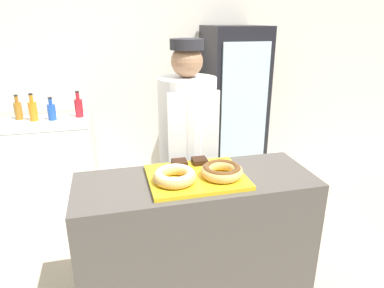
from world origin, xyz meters
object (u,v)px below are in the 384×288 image
(serving_tray, at_px, (196,177))
(brownie_back_left, at_px, (180,163))
(bottle_amber, at_px, (18,110))
(donut_chocolate_glaze, at_px, (222,170))
(baker_person, at_px, (188,151))
(brownie_back_right, at_px, (200,161))
(chest_freezer, at_px, (41,162))
(beverage_fridge, at_px, (232,108))
(donut_light_glaze, at_px, (175,175))
(bottle_orange, at_px, (33,110))
(bottle_red, at_px, (79,107))
(bottle_blue, at_px, (52,111))

(serving_tray, relative_size, brownie_back_left, 6.17)
(bottle_amber, bearing_deg, brownie_back_left, -53.87)
(donut_chocolate_glaze, bearing_deg, baker_person, 94.52)
(brownie_back_right, xyz_separation_m, chest_freezer, (-1.23, 1.58, -0.54))
(beverage_fridge, height_order, bottle_amber, beverage_fridge)
(donut_light_glaze, distance_m, beverage_fridge, 2.06)
(brownie_back_left, xyz_separation_m, bottle_orange, (-1.11, 1.65, -0.01))
(bottle_orange, distance_m, bottle_red, 0.43)
(bottle_blue, bearing_deg, beverage_fridge, -1.82)
(bottle_orange, relative_size, bottle_red, 1.03)
(bottle_red, bearing_deg, donut_chocolate_glaze, -64.97)
(donut_chocolate_glaze, bearing_deg, beverage_fridge, 67.58)
(donut_light_glaze, bearing_deg, donut_chocolate_glaze, 0.00)
(donut_light_glaze, distance_m, bottle_red, 2.00)
(serving_tray, distance_m, chest_freezer, 2.16)
(donut_light_glaze, xyz_separation_m, beverage_fridge, (1.01, 1.79, -0.12))
(bottle_orange, bearing_deg, bottle_amber, 149.40)
(donut_light_glaze, xyz_separation_m, chest_freezer, (-1.03, 1.80, -0.56))
(bottle_amber, distance_m, bottle_red, 0.58)
(donut_light_glaze, relative_size, bottle_orange, 0.89)
(brownie_back_left, distance_m, chest_freezer, 2.00)
(baker_person, relative_size, beverage_fridge, 0.97)
(baker_person, height_order, bottle_blue, baker_person)
(serving_tray, distance_m, brownie_back_right, 0.17)
(serving_tray, bearing_deg, donut_light_glaze, -159.00)
(donut_chocolate_glaze, height_order, baker_person, baker_person)
(bottle_amber, height_order, bottle_orange, bottle_orange)
(brownie_back_left, xyz_separation_m, baker_person, (0.15, 0.42, -0.09))
(bottle_orange, bearing_deg, chest_freezer, -81.68)
(bottle_orange, height_order, bottle_blue, bottle_orange)
(brownie_back_left, relative_size, bottle_blue, 0.39)
(brownie_back_right, bearing_deg, bottle_amber, 128.78)
(serving_tray, height_order, brownie_back_left, brownie_back_left)
(chest_freezer, bearing_deg, brownie_back_left, -55.07)
(donut_chocolate_glaze, bearing_deg, chest_freezer, 126.02)
(donut_chocolate_glaze, bearing_deg, brownie_back_right, 108.87)
(serving_tray, bearing_deg, bottle_blue, 119.29)
(donut_chocolate_glaze, height_order, brownie_back_left, donut_chocolate_glaze)
(baker_person, xyz_separation_m, bottle_red, (-0.84, 1.27, 0.08))
(chest_freezer, bearing_deg, serving_tray, -56.16)
(brownie_back_left, distance_m, bottle_blue, 1.89)
(serving_tray, bearing_deg, baker_person, 81.50)
(beverage_fridge, bearing_deg, bottle_red, 175.99)
(brownie_back_left, relative_size, beverage_fridge, 0.05)
(donut_light_glaze, height_order, bottle_orange, bottle_orange)
(serving_tray, relative_size, bottle_orange, 2.02)
(donut_chocolate_glaze, xyz_separation_m, bottle_orange, (-1.31, 1.86, -0.03))
(beverage_fridge, distance_m, bottle_red, 1.63)
(beverage_fridge, bearing_deg, bottle_orange, 178.02)
(brownie_back_left, distance_m, beverage_fridge, 1.84)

